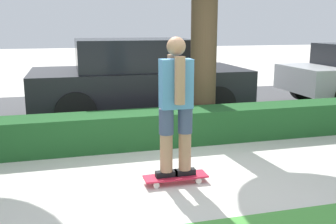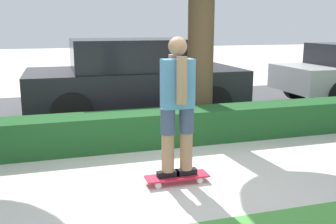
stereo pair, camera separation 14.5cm
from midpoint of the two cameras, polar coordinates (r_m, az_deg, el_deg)
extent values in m
plane|color=beige|center=(4.85, 1.74, -10.09)|extent=(60.00, 60.00, 0.00)
cube|color=#474749|center=(8.76, -7.03, 0.13)|extent=(18.70, 5.00, 0.01)
cube|color=#1E5123|center=(6.22, -2.94, -2.37)|extent=(18.70, 0.60, 0.54)
cube|color=red|center=(4.79, 0.44, -9.32)|extent=(0.77, 0.24, 0.02)
cylinder|color=silver|center=(4.81, 3.77, -9.86)|extent=(0.07, 0.04, 0.07)
cylinder|color=silver|center=(4.96, 3.04, -9.12)|extent=(0.07, 0.04, 0.07)
cylinder|color=silver|center=(4.66, -2.34, -10.58)|extent=(0.07, 0.04, 0.07)
cylinder|color=silver|center=(4.82, -2.89, -9.78)|extent=(0.07, 0.04, 0.07)
cube|color=black|center=(4.74, -0.92, -8.96)|extent=(0.26, 0.09, 0.07)
cylinder|color=#A37556|center=(4.60, -0.94, -4.13)|extent=(0.15, 0.15, 0.76)
cylinder|color=#3D4766|center=(4.54, -0.95, -1.37)|extent=(0.17, 0.17, 0.31)
cube|color=black|center=(4.80, 1.78, -8.67)|extent=(0.26, 0.09, 0.07)
cylinder|color=#A37556|center=(4.67, 1.81, -3.90)|extent=(0.15, 0.15, 0.76)
cylinder|color=#3D4766|center=(4.61, 1.83, -1.17)|extent=(0.17, 0.17, 0.31)
cube|color=#4C84B7|center=(4.49, 0.46, 4.12)|extent=(0.36, 0.20, 0.56)
cylinder|color=#A37556|center=(4.34, 1.06, 4.58)|extent=(0.12, 0.12, 0.53)
cylinder|color=#A37556|center=(4.63, -0.10, 5.07)|extent=(0.12, 0.12, 0.53)
sphere|color=#A37556|center=(4.45, 0.47, 9.51)|extent=(0.22, 0.22, 0.22)
cylinder|color=brown|center=(6.85, 4.18, 11.69)|extent=(0.45, 0.45, 3.54)
cube|color=black|center=(8.06, -5.25, 4.00)|extent=(4.30, 2.02, 0.63)
cube|color=black|center=(7.97, -6.25, 8.33)|extent=(2.24, 1.75, 0.60)
cylinder|color=black|center=(7.65, 5.95, 1.14)|extent=(0.74, 0.24, 0.74)
cylinder|color=black|center=(9.31, 1.66, 3.23)|extent=(0.74, 0.24, 0.74)
cylinder|color=black|center=(7.07, -14.25, -0.11)|extent=(0.74, 0.24, 0.74)
cylinder|color=black|center=(8.84, -14.85, 2.32)|extent=(0.74, 0.24, 0.74)
cylinder|color=black|center=(10.53, 17.86, 3.67)|extent=(0.72, 0.21, 0.72)
camera|label=1|loc=(0.07, 89.20, 0.18)|focal=42.00mm
camera|label=2|loc=(0.07, -90.80, -0.18)|focal=42.00mm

